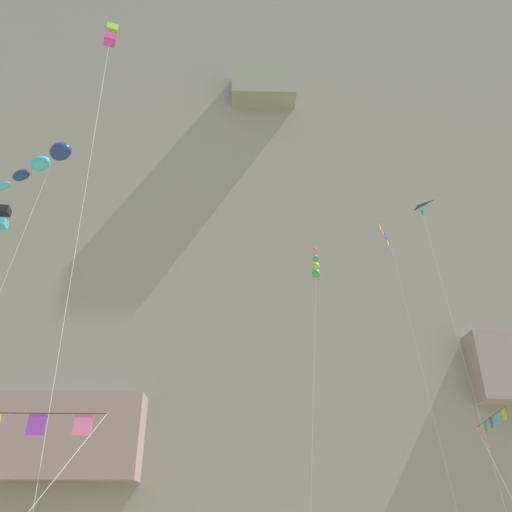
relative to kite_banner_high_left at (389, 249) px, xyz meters
The scene contains 8 objects.
cliff_face 27.73m from the kite_banner_high_left, 119.52° to the left, with size 180.00×26.23×84.33m.
kite_banner_high_left is the anchor object (origin of this frame).
kite_box_upper_mid 32.38m from the kite_banner_high_left, 132.33° to the right, with size 3.00×6.23×28.99m.
kite_delta_upper_left 8.47m from the kite_banner_high_left, 87.10° to the right, with size 2.24×3.72×27.27m.
kite_windsock_upper_right 33.73m from the kite_banner_high_left, 139.56° to the right, with size 5.53×6.38×21.79m.
kite_banner_front_field 22.15m from the kite_banner_high_left, 84.06° to the right, with size 1.16×8.29×9.66m.
kite_box_mid_left 36.62m from the kite_banner_high_left, behind, with size 3.46×6.38×30.23m.
kite_windsock_far_right 11.22m from the kite_banner_high_left, 144.18° to the right, with size 2.41×4.52×23.29m.
Camera 1 is at (-2.36, -5.30, 3.14)m, focal length 36.94 mm.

